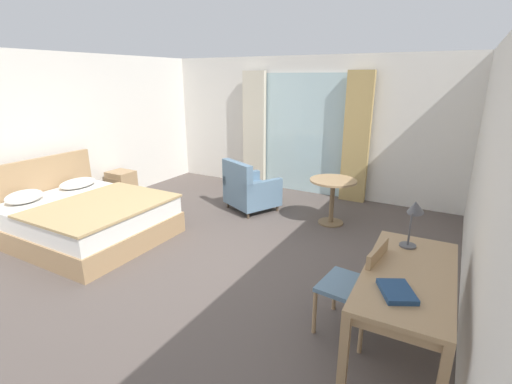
# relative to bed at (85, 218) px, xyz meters

# --- Properties ---
(ground) EXTENTS (6.33, 7.28, 0.10)m
(ground) POSITION_rel_bed_xyz_m (1.74, 0.21, -0.35)
(ground) COLOR #564C47
(wall_back) EXTENTS (5.93, 0.12, 2.52)m
(wall_back) POSITION_rel_bed_xyz_m (1.74, 3.59, 0.96)
(wall_back) COLOR silver
(wall_back) RESTS_ON ground
(wall_left) EXTENTS (0.12, 6.88, 2.52)m
(wall_left) POSITION_rel_bed_xyz_m (-1.16, 0.21, 0.96)
(wall_left) COLOR silver
(wall_left) RESTS_ON ground
(wall_right) EXTENTS (0.12, 6.88, 2.52)m
(wall_right) POSITION_rel_bed_xyz_m (4.65, 0.21, 0.96)
(wall_right) COLOR silver
(wall_right) RESTS_ON ground
(balcony_glass_door) EXTENTS (1.59, 0.02, 2.22)m
(balcony_glass_door) POSITION_rel_bed_xyz_m (1.77, 3.51, 0.81)
(balcony_glass_door) COLOR silver
(balcony_glass_door) RESTS_ON ground
(curtain_panel_left) EXTENTS (0.47, 0.10, 2.26)m
(curtain_panel_left) POSITION_rel_bed_xyz_m (0.76, 3.41, 0.83)
(curtain_panel_left) COLOR beige
(curtain_panel_left) RESTS_ON ground
(curtain_panel_right) EXTENTS (0.45, 0.10, 2.26)m
(curtain_panel_right) POSITION_rel_bed_xyz_m (2.79, 3.41, 0.83)
(curtain_panel_right) COLOR tan
(curtain_panel_right) RESTS_ON ground
(bed) EXTENTS (2.04, 1.72, 1.02)m
(bed) POSITION_rel_bed_xyz_m (0.00, 0.00, 0.00)
(bed) COLOR tan
(bed) RESTS_ON ground
(nightstand) EXTENTS (0.42, 0.38, 0.55)m
(nightstand) POSITION_rel_bed_xyz_m (-0.80, 1.34, -0.02)
(nightstand) COLOR tan
(nightstand) RESTS_ON ground
(writing_desk) EXTENTS (0.67, 1.42, 0.76)m
(writing_desk) POSITION_rel_bed_xyz_m (4.17, -0.26, 0.37)
(writing_desk) COLOR tan
(writing_desk) RESTS_ON ground
(desk_chair) EXTENTS (0.50, 0.51, 0.87)m
(desk_chair) POSITION_rel_bed_xyz_m (3.79, -0.16, 0.20)
(desk_chair) COLOR slate
(desk_chair) RESTS_ON ground
(desk_lamp) EXTENTS (0.15, 0.23, 0.41)m
(desk_lamp) POSITION_rel_bed_xyz_m (4.11, 0.26, 0.75)
(desk_lamp) COLOR #4C4C51
(desk_lamp) RESTS_ON writing_desk
(closed_book) EXTENTS (0.31, 0.34, 0.04)m
(closed_book) POSITION_rel_bed_xyz_m (4.14, -0.61, 0.48)
(closed_book) COLOR navy
(closed_book) RESTS_ON writing_desk
(armchair_by_window) EXTENTS (0.97, 0.96, 0.85)m
(armchair_by_window) POSITION_rel_bed_xyz_m (1.42, 2.07, 0.05)
(armchair_by_window) COLOR slate
(armchair_by_window) RESTS_ON ground
(round_cafe_table) EXTENTS (0.69, 0.69, 0.70)m
(round_cafe_table) POSITION_rel_bed_xyz_m (2.81, 2.17, 0.22)
(round_cafe_table) COLOR tan
(round_cafe_table) RESTS_ON ground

